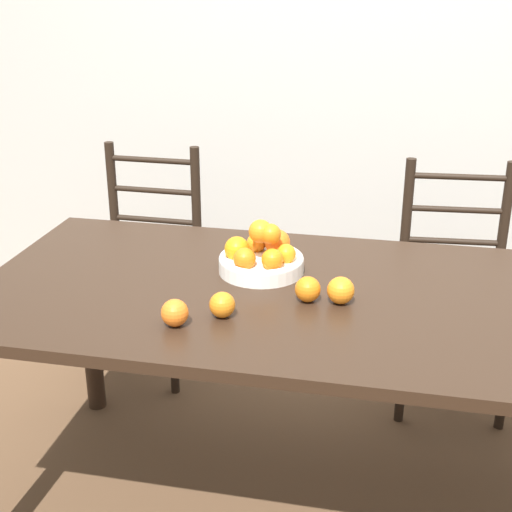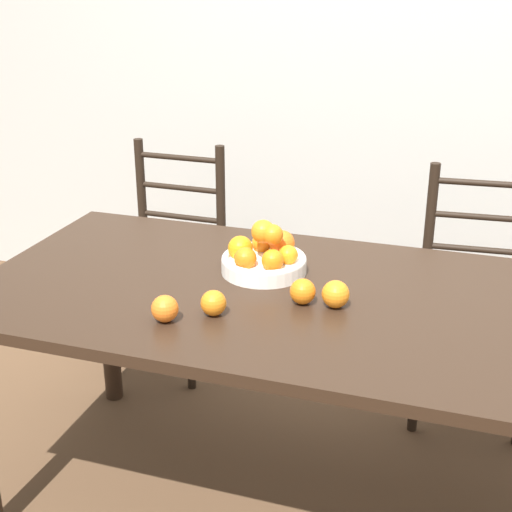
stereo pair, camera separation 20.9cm
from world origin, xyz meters
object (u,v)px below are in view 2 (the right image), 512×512
Objects in this scene: orange_loose_1 at (336,294)px; chair_left at (169,258)px; orange_loose_0 at (303,291)px; fruit_bowl at (264,256)px; orange_loose_2 at (213,303)px; chair_right at (475,298)px; orange_loose_3 at (165,309)px.

chair_left is at bearing 137.16° from orange_loose_1.
orange_loose_0 is 0.94× the size of orange_loose_1.
chair_left is (-0.64, 0.66, -0.35)m from fruit_bowl.
orange_loose_0 is (0.17, -0.18, -0.02)m from fruit_bowl.
orange_loose_2 is 1.24m from chair_right.
orange_loose_3 is 0.08× the size of chair_left.
chair_right is (0.79, 1.06, -0.33)m from orange_loose_3.
orange_loose_0 is at bearing -46.73° from fruit_bowl.
orange_loose_0 is 0.08× the size of chair_left.
orange_loose_2 is at bearing -153.63° from orange_loose_1.
orange_loose_1 is 0.08× the size of chair_left.
orange_loose_3 is 1.21m from chair_left.
chair_left is at bearing 121.25° from orange_loose_2.
orange_loose_1 is 0.97m from chair_right.
orange_loose_3 is 0.08× the size of chair_right.
orange_loose_1 is at bearing 4.19° from orange_loose_0.
fruit_bowl is 3.60× the size of orange_loose_0.
chair_left reaches higher than orange_loose_0.
chair_right reaches higher than orange_loose_0.
fruit_bowl is 0.98m from chair_right.
orange_loose_3 is at bearing -145.55° from orange_loose_2.
orange_loose_3 is (-0.41, -0.22, -0.00)m from orange_loose_1.
fruit_bowl is 0.42m from orange_loose_3.
chair_left reaches higher than orange_loose_1.
fruit_bowl is at bearing 82.65° from orange_loose_2.
orange_loose_1 is 1.10× the size of orange_loose_2.
orange_loose_2 is (-0.21, -0.14, -0.00)m from orange_loose_0.
chair_right is at bearing 53.39° from orange_loose_3.
chair_right is at bearing 1.10° from chair_left.
orange_loose_0 is at bearing -123.56° from chair_right.
chair_left is at bearing 134.01° from fruit_bowl.
chair_left is at bearing 114.76° from orange_loose_3.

